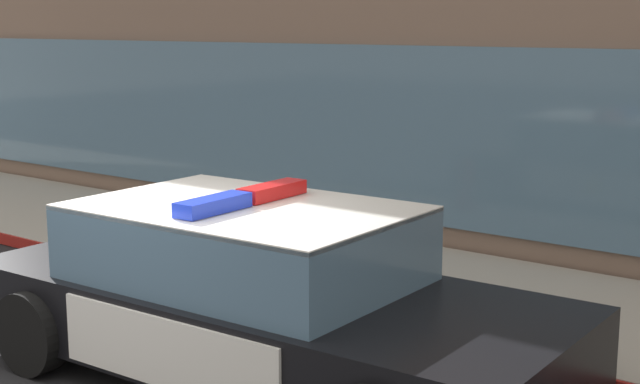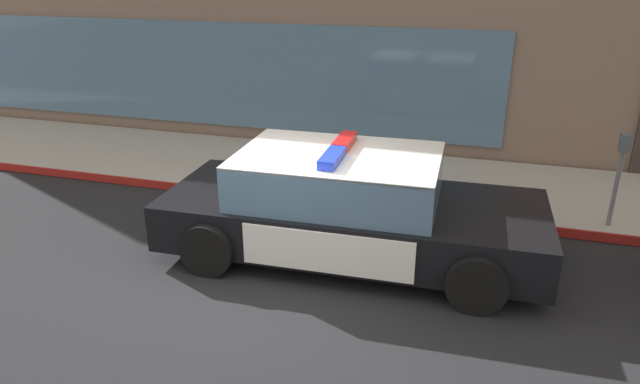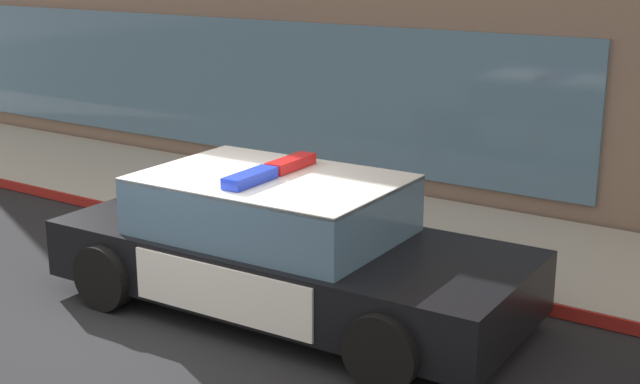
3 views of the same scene
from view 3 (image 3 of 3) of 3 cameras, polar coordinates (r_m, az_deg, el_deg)
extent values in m
plane|color=black|center=(8.92, -10.49, -8.22)|extent=(48.00, 48.00, 0.00)
cube|color=#A39E93|center=(11.59, 2.20, -1.91)|extent=(48.00, 2.74, 0.15)
cube|color=maroon|center=(10.50, -1.80, -3.79)|extent=(28.80, 0.04, 0.14)
cube|color=slate|center=(14.70, -8.05, 7.20)|extent=(13.39, 0.08, 2.10)
cube|color=black|center=(8.84, -2.08, -4.66)|extent=(4.91, 2.09, 0.60)
cube|color=silver|center=(8.07, 7.11, -5.57)|extent=(1.71, 1.95, 0.05)
cube|color=silver|center=(9.80, -10.33, -1.85)|extent=(1.42, 1.94, 0.05)
cube|color=silver|center=(9.67, 0.71, -2.86)|extent=(2.04, 0.10, 0.51)
cube|color=silver|center=(8.16, -6.54, -6.53)|extent=(2.04, 0.10, 0.51)
cube|color=yellow|center=(9.68, 0.76, -2.83)|extent=(0.22, 0.02, 0.26)
cube|color=slate|center=(8.77, -3.16, -0.93)|extent=(2.58, 1.82, 0.60)
cube|color=silver|center=(8.69, -3.19, 0.90)|extent=(2.58, 1.82, 0.04)
cube|color=red|center=(8.95, -1.91, 1.88)|extent=(0.22, 0.66, 0.11)
cube|color=blue|center=(8.40, -4.57, 0.92)|extent=(0.22, 0.66, 0.11)
cylinder|color=black|center=(9.00, 9.97, -5.63)|extent=(0.69, 0.24, 0.68)
cylinder|color=black|center=(7.38, 4.10, -10.33)|extent=(0.69, 0.24, 0.68)
cylinder|color=black|center=(10.53, -6.32, -2.30)|extent=(0.69, 0.24, 0.68)
cylinder|color=black|center=(9.19, -13.85, -5.39)|extent=(0.69, 0.24, 0.68)
cylinder|color=red|center=(11.30, -3.25, -1.73)|extent=(0.28, 0.28, 0.10)
cylinder|color=red|center=(11.22, -3.27, -0.39)|extent=(0.19, 0.19, 0.45)
sphere|color=red|center=(11.14, -3.29, 1.05)|extent=(0.22, 0.22, 0.22)
cylinder|color=gray|center=(11.12, -3.30, 1.43)|extent=(0.06, 0.06, 0.05)
cylinder|color=gray|center=(11.10, -3.72, -0.45)|extent=(0.09, 0.10, 0.09)
cylinder|color=gray|center=(11.33, -2.83, -0.11)|extent=(0.09, 0.10, 0.09)
cylinder|color=gray|center=(11.14, -2.65, -0.59)|extent=(0.10, 0.12, 0.12)
camera|label=1|loc=(1.87, 16.17, -10.49)|focal=50.94mm
camera|label=2|loc=(3.34, -56.81, 9.99)|focal=32.47mm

